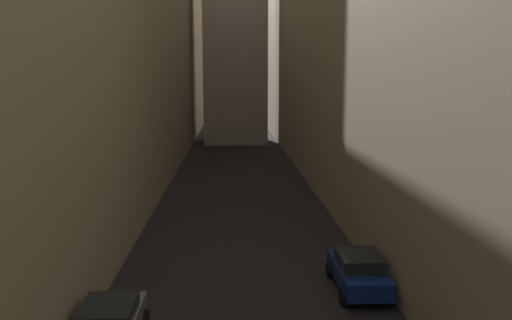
# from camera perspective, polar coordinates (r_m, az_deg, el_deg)

# --- Properties ---
(ground_plane) EXTENTS (264.00, 264.00, 0.00)m
(ground_plane) POSITION_cam_1_polar(r_m,az_deg,el_deg) (44.31, -1.93, -1.94)
(ground_plane) COLOR black
(building_block_left) EXTENTS (13.58, 108.00, 23.42)m
(building_block_left) POSITION_cam_1_polar(r_m,az_deg,el_deg) (47.13, -17.54, 12.61)
(building_block_left) COLOR gray
(building_block_left) RESTS_ON ground
(building_block_right) EXTENTS (11.93, 108.00, 24.81)m
(building_block_right) POSITION_cam_1_polar(r_m,az_deg,el_deg) (47.27, 12.40, 13.65)
(building_block_right) COLOR gray
(building_block_right) RESTS_ON ground
(parked_car_right_far) EXTENTS (1.98, 4.08, 1.52)m
(parked_car_right_far) POSITION_cam_1_polar(r_m,az_deg,el_deg) (21.50, 11.08, -11.72)
(parked_car_right_far) COLOR navy
(parked_car_right_far) RESTS_ON ground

